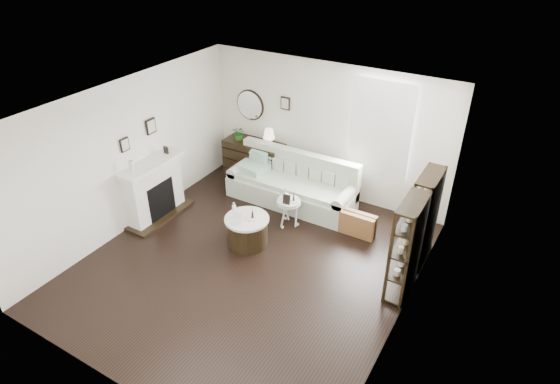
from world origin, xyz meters
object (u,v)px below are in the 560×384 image
Objects in this scene: sofa at (293,186)px; pedestal_table at (289,203)px; drum_table at (247,231)px; dresser at (254,161)px.

sofa is 4.80× the size of pedestal_table.
drum_table is (0.01, -1.64, -0.06)m from sofa.
dresser reaches higher than pedestal_table.
drum_table is at bearing -59.96° from dresser.
dresser is at bearing 161.40° from sofa.
drum_table is at bearing -89.64° from sofa.
pedestal_table is (0.34, 0.86, 0.22)m from drum_table.
pedestal_table is at bearing -37.78° from dresser.
sofa is 1.64m from drum_table.
sofa is 0.87m from pedestal_table.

